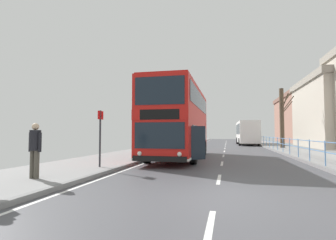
% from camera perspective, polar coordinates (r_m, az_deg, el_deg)
% --- Properties ---
extents(ground, '(15.80, 140.00, 0.20)m').
position_cam_1_polar(ground, '(6.87, 4.02, -15.70)').
color(ground, '#4A4A4F').
extents(double_decker_bus_main, '(3.31, 10.36, 4.37)m').
position_cam_1_polar(double_decker_bus_main, '(16.55, 2.54, -0.42)').
color(double_decker_bus_main, red).
rests_on(double_decker_bus_main, ground).
extents(background_bus_far_lane, '(2.77, 9.38, 3.19)m').
position_cam_1_polar(background_bus_far_lane, '(38.20, 16.74, -2.56)').
color(background_bus_far_lane, white).
rests_on(background_bus_far_lane, ground).
extents(pedestrian_railing_far_kerb, '(0.05, 31.59, 1.10)m').
position_cam_1_polar(pedestrian_railing_far_kerb, '(19.97, 24.84, -4.61)').
color(pedestrian_railing_far_kerb, '#598CC6').
rests_on(pedestrian_railing_far_kerb, ground).
extents(pedestrian_companion, '(0.55, 0.41, 1.74)m').
position_cam_1_polar(pedestrian_companion, '(9.38, -26.86, -5.24)').
color(pedestrian_companion, '#4C473D').
rests_on(pedestrian_companion, ground).
extents(bus_stop_sign_near, '(0.08, 0.44, 2.40)m').
position_cam_1_polar(bus_stop_sign_near, '(11.60, -14.48, -2.47)').
color(bus_stop_sign_near, '#2D2D33').
rests_on(bus_stop_sign_near, ground).
extents(bare_tree_far_00, '(1.33, 2.84, 5.99)m').
position_cam_1_polar(bare_tree_far_00, '(28.96, 23.48, 0.65)').
color(bare_tree_far_00, '#4C3D2D').
rests_on(bare_tree_far_00, ground).
extents(background_building_02, '(10.62, 16.88, 8.55)m').
position_cam_1_polar(background_building_02, '(54.04, 28.80, 0.32)').
color(background_building_02, '#936656').
rests_on(background_building_02, ground).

